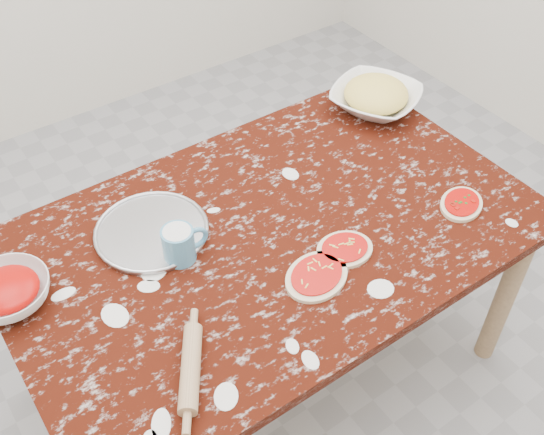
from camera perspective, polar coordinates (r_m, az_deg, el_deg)
The scene contains 10 objects.
ground at distance 2.53m, azimuth 0.00°, elevation -13.07°, with size 4.00×4.00×0.00m, color gray.
worktable at distance 2.01m, azimuth 0.00°, elevation -2.72°, with size 1.60×1.00×0.75m.
pizza_tray at distance 1.96m, azimuth -10.65°, elevation -1.27°, with size 0.34×0.34×0.01m, color #B2B2B7.
sauce_bowl at distance 1.87m, azimuth -22.39°, elevation -6.23°, with size 0.23×0.23×0.07m, color white.
cheese_bowl at distance 2.45m, azimuth 9.19°, elevation 10.35°, with size 0.32×0.32×0.08m, color white.
flour_mug at distance 1.84m, azimuth -8.19°, elevation -2.32°, with size 0.14×0.09×0.11m.
pizza_left at distance 1.81m, azimuth 3.98°, elevation -5.23°, with size 0.24×0.21×0.02m.
pizza_mid at distance 1.89m, azimuth 6.48°, elevation -2.81°, with size 0.19×0.17×0.02m.
pizza_right at distance 2.10m, azimuth 16.49°, elevation 1.17°, with size 0.20×0.18×0.02m.
rolling_pin at distance 1.62m, azimuth -7.25°, elevation -13.14°, with size 0.05×0.05×0.24m, color tan.
Camera 1 is at (-0.78, -1.12, 2.13)m, focal length 42.33 mm.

